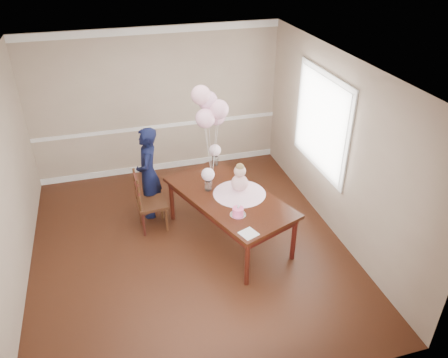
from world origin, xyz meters
The scene contains 52 objects.
floor centered at (0.00, 0.00, 0.00)m, with size 4.50×5.00×0.00m, color black.
ceiling centered at (0.00, 0.00, 2.70)m, with size 4.50×5.00×0.02m, color silver.
wall_back centered at (0.00, 2.50, 1.35)m, with size 4.50×0.02×2.70m, color tan.
wall_front centered at (0.00, -2.50, 1.35)m, with size 4.50×0.02×2.70m, color tan.
wall_left centered at (-2.25, 0.00, 1.35)m, with size 0.02×5.00×2.70m, color tan.
wall_right centered at (2.25, 0.00, 1.35)m, with size 0.02×5.00×2.70m, color tan.
chair_rail_trim centered at (0.00, 2.49, 0.90)m, with size 4.50×0.02×0.07m, color white.
crown_molding centered at (0.00, 2.49, 2.63)m, with size 4.50×0.02×0.12m, color white.
baseboard_trim centered at (0.00, 2.49, 0.06)m, with size 4.50×0.02×0.12m, color white.
window_frame centered at (2.23, 0.50, 1.55)m, with size 0.02×1.66×1.56m, color silver.
window_blinds centered at (2.21, 0.50, 1.55)m, with size 0.01×1.50×1.40m, color silver.
dining_table_top centered at (0.64, 0.08, 0.74)m, with size 1.02×2.03×0.05m, color black.
table_apron centered at (0.64, 0.08, 0.66)m, with size 0.92×1.93×0.10m, color black.
table_leg_fl centered at (0.58, -0.95, 0.36)m, with size 0.07×0.07×0.71m, color black.
table_leg_fr centered at (1.37, -0.64, 0.36)m, with size 0.07×0.07×0.71m, color black.
table_leg_bl centered at (-0.10, 0.79, 0.36)m, with size 0.07×0.07×0.71m, color black.
table_leg_br centered at (0.69, 1.11, 0.36)m, with size 0.07×0.07×0.71m, color black.
baby_skirt centered at (0.80, 0.09, 0.81)m, with size 0.77×0.77×0.10m, color #FFBBD4.
baby_torso centered at (0.80, 0.09, 0.95)m, with size 0.24×0.24×0.24m, color pink.
baby_head centered at (0.80, 0.09, 1.14)m, with size 0.17×0.17×0.17m, color #CEA08E.
baby_hair centered at (0.80, 0.09, 1.20)m, with size 0.12×0.12×0.12m, color brown.
cake_platter centered at (0.61, -0.42, 0.77)m, with size 0.22×0.22×0.01m, color silver.
birthday_cake centered at (0.61, -0.42, 0.82)m, with size 0.15×0.15×0.10m, color #FF5094.
cake_flower_a centered at (0.61, -0.42, 0.89)m, with size 0.03×0.03×0.03m, color silver.
cake_flower_b centered at (0.63, -0.39, 0.89)m, with size 0.03×0.03×0.03m, color white.
rose_vase_near centered at (0.38, 0.31, 0.84)m, with size 0.10×0.10×0.16m, color silver.
roses_near centered at (0.38, 0.31, 1.03)m, with size 0.19×0.19×0.19m, color silver.
rose_vase_far centered at (0.68, 1.02, 0.84)m, with size 0.10×0.10×0.16m, color silver.
roses_far centered at (0.68, 1.02, 1.03)m, with size 0.19×0.19×0.19m, color #FAD2E0.
napkin centered at (0.62, -0.86, 0.77)m, with size 0.20×0.20×0.01m, color silver.
balloon_weight centered at (0.53, 0.64, 0.77)m, with size 0.04×0.04×0.02m, color silver.
balloon_a centered at (0.43, 0.60, 1.78)m, with size 0.28×0.28×0.28m, color #F0AAC3.
balloon_b centered at (0.64, 0.63, 1.88)m, with size 0.28×0.28×0.28m, color #E2A0B6.
balloon_c centered at (0.51, 0.74, 1.98)m, with size 0.28×0.28×0.28m, color #D798B8.
balloon_d centered at (0.41, 0.72, 2.08)m, with size 0.28×0.28×0.28m, color #ECA7B6.
balloon_e centered at (0.64, 0.77, 1.73)m, with size 0.28×0.28×0.28m, color #E5A2BB.
balloon_ribbon_a centered at (0.48, 0.62, 1.20)m, with size 0.00×0.00×0.85m, color white.
balloon_ribbon_b centered at (0.58, 0.63, 1.25)m, with size 0.00×0.00×0.96m, color white.
balloon_ribbon_c centered at (0.52, 0.69, 1.30)m, with size 0.00×0.00×1.06m, color white.
balloon_ribbon_d centered at (0.47, 0.68, 1.35)m, with size 0.00×0.00×1.16m, color white.
balloon_ribbon_e centered at (0.58, 0.70, 1.17)m, with size 0.00×0.00×0.80m, color white.
dining_chair_seat centered at (-0.43, 0.66, 0.44)m, with size 0.43×0.43×0.05m, color #33190D.
chair_leg_fl centered at (-0.60, 0.47, 0.21)m, with size 0.04×0.04×0.42m, color black.
chair_leg_fr centered at (-0.25, 0.49, 0.21)m, with size 0.04×0.04×0.42m, color #3C1E10.
chair_leg_bl centered at (-0.62, 0.83, 0.21)m, with size 0.04×0.04×0.42m, color #371A0F.
chair_leg_br centered at (-0.26, 0.84, 0.21)m, with size 0.04×0.04×0.42m, color #371F0F.
chair_back_post_l centered at (-0.62, 0.47, 0.73)m, with size 0.04×0.04×0.55m, color #331C0D.
chair_back_post_r centered at (-0.64, 0.82, 0.73)m, with size 0.04×0.04×0.55m, color #361D0E.
chair_slat_low centered at (-0.63, 0.65, 0.61)m, with size 0.03×0.39×0.05m, color #36170E.
chair_slat_mid centered at (-0.63, 0.65, 0.77)m, with size 0.03×0.39×0.05m, color #3B1310.
chair_slat_top centered at (-0.63, 0.65, 0.93)m, with size 0.03×0.39×0.05m, color #3C1510.
woman centered at (-0.41, 1.05, 0.77)m, with size 0.56×0.37×1.53m, color black.
Camera 1 is at (-0.90, -5.01, 4.21)m, focal length 35.00 mm.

